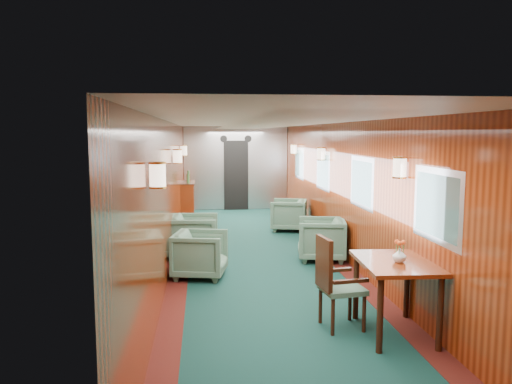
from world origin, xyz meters
TOP-DOWN VIEW (x-y plane):
  - room at (0.00, 0.00)m, footprint 12.00×12.10m
  - bulkhead at (0.00, 5.91)m, footprint 2.98×0.17m
  - windows_right at (1.49, 0.25)m, footprint 0.02×8.60m
  - wall_sconces at (0.00, 0.57)m, footprint 2.97×7.97m
  - dining_table at (1.13, -3.35)m, footprint 0.83×1.14m
  - side_chair at (0.50, -3.12)m, footprint 0.53×0.55m
  - credenza at (-1.34, 4.14)m, footprint 0.35×1.10m
  - flower_vase at (1.14, -3.41)m, footprint 0.15×0.15m
  - armchair_left_near at (-1.01, -0.91)m, footprint 0.92×0.90m
  - armchair_left_far at (-1.12, 0.37)m, footprint 0.89×0.87m
  - armchair_right_near at (1.09, -0.08)m, footprint 0.95×0.93m
  - armchair_right_far at (0.98, 2.61)m, footprint 0.95×0.94m

SIDE VIEW (x-z plane):
  - armchair_left_near at x=-1.01m, z-range 0.00..0.71m
  - armchair_right_far at x=0.98m, z-range 0.00..0.72m
  - armchair_right_near at x=1.09m, z-range 0.00..0.74m
  - armchair_left_far at x=-1.12m, z-range 0.00..0.77m
  - credenza at x=-1.34m, z-range -0.13..1.14m
  - side_chair at x=0.50m, z-range 0.04..1.10m
  - dining_table at x=1.13m, z-range 0.28..1.10m
  - flower_vase at x=1.14m, z-range 0.82..0.98m
  - bulkhead at x=0.00m, z-range -0.01..2.38m
  - windows_right at x=1.49m, z-range 1.05..1.85m
  - room at x=0.00m, z-range 0.43..2.83m
  - wall_sconces at x=0.00m, z-range 1.66..1.91m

